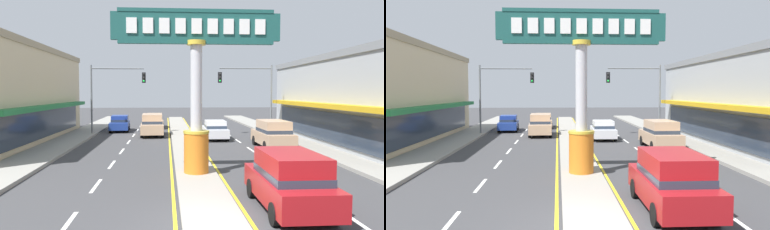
# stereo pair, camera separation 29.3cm
# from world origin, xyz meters

# --- Properties ---
(ground_plane) EXTENTS (160.00, 160.00, 0.00)m
(ground_plane) POSITION_xyz_m (0.00, 0.00, 0.00)
(ground_plane) COLOR #3A3A3D
(median_strip) EXTENTS (1.88, 52.00, 0.14)m
(median_strip) POSITION_xyz_m (0.00, 18.00, 0.07)
(median_strip) COLOR gray
(median_strip) RESTS_ON ground
(sidewalk_left) EXTENTS (2.67, 60.00, 0.18)m
(sidewalk_left) POSITION_xyz_m (-8.87, 16.00, 0.09)
(sidewalk_left) COLOR gray
(sidewalk_left) RESTS_ON ground
(sidewalk_right) EXTENTS (2.67, 60.00, 0.18)m
(sidewalk_right) POSITION_xyz_m (8.87, 16.00, 0.09)
(sidewalk_right) COLOR gray
(sidewalk_right) RESTS_ON ground
(lane_markings) EXTENTS (8.62, 52.00, 0.01)m
(lane_markings) POSITION_xyz_m (0.00, 16.65, 0.00)
(lane_markings) COLOR silver
(lane_markings) RESTS_ON ground
(district_sign) EXTENTS (7.58, 1.19, 7.38)m
(district_sign) POSITION_xyz_m (0.00, 6.37, 4.21)
(district_sign) COLOR orange
(district_sign) RESTS_ON median_strip
(traffic_light_left_side) EXTENTS (4.86, 0.46, 6.20)m
(traffic_light_left_side) POSITION_xyz_m (-6.17, 22.72, 4.25)
(traffic_light_left_side) COLOR slate
(traffic_light_left_side) RESTS_ON ground
(traffic_light_right_side) EXTENTS (4.86, 0.46, 6.20)m
(traffic_light_right_side) POSITION_xyz_m (6.17, 21.78, 4.25)
(traffic_light_right_side) COLOR slate
(traffic_light_right_side) RESTS_ON ground
(sedan_near_right_lane) EXTENTS (1.94, 4.35, 1.53)m
(sedan_near_right_lane) POSITION_xyz_m (-2.59, 29.20, 0.79)
(sedan_near_right_lane) COLOR tan
(sedan_near_right_lane) RESTS_ON ground
(sedan_far_right_lane) EXTENTS (2.02, 4.39, 1.53)m
(sedan_far_right_lane) POSITION_xyz_m (-5.89, 25.99, 0.79)
(sedan_far_right_lane) COLOR navy
(sedan_far_right_lane) RESTS_ON ground
(suv_near_left_lane) EXTENTS (2.01, 4.62, 1.90)m
(suv_near_left_lane) POSITION_xyz_m (5.89, 14.24, 0.98)
(suv_near_left_lane) COLOR tan
(suv_near_left_lane) RESTS_ON ground
(suv_mid_left_lane) EXTENTS (1.97, 4.60, 1.90)m
(suv_mid_left_lane) POSITION_xyz_m (2.59, 1.22, 0.98)
(suv_mid_left_lane) COLOR maroon
(suv_mid_left_lane) RESTS_ON ground
(sedan_far_left_oncoming) EXTENTS (1.88, 4.32, 1.53)m
(sedan_far_left_oncoming) POSITION_xyz_m (2.59, 19.20, 0.79)
(sedan_far_left_oncoming) COLOR silver
(sedan_far_left_oncoming) RESTS_ON ground
(suv_kerb_right) EXTENTS (2.08, 4.66, 1.90)m
(suv_kerb_right) POSITION_xyz_m (-2.59, 21.95, 0.98)
(suv_kerb_right) COLOR tan
(suv_kerb_right) RESTS_ON ground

